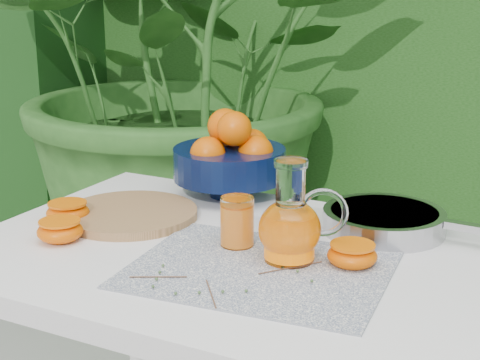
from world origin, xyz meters
The scene contains 10 objects.
potted_plant_left centered at (-0.90, 1.22, 0.93)m, with size 1.86×1.86×1.86m, color #26561D.
white_table centered at (-0.09, 0.00, 0.67)m, with size 1.00×0.70×0.75m.
placemat centered at (-0.01, -0.06, 0.75)m, with size 0.44×0.34×0.00m, color #0B1B40.
cutting_board centered at (-0.37, 0.06, 0.76)m, with size 0.28×0.28×0.02m, color #9F7347.
fruit_bowl centered at (-0.26, 0.30, 0.84)m, with size 0.33×0.33×0.20m.
juice_pitcher centered at (0.02, 0.00, 0.82)m, with size 0.17×0.14×0.18m.
juice_tumbler centered at (-0.10, 0.02, 0.80)m, with size 0.08×0.08×0.09m.
saute_pan centered at (0.12, 0.23, 0.77)m, with size 0.43×0.25×0.05m.
orange_halves centered at (-0.25, -0.03, 0.77)m, with size 0.71×0.25×0.04m.
thyme_sprigs centered at (-0.05, -0.13, 0.76)m, with size 0.28×0.25×0.01m.
Camera 1 is at (0.50, -1.12, 1.25)m, focal length 55.00 mm.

